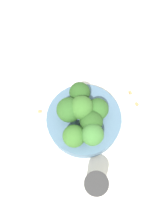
% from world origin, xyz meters
% --- Properties ---
extents(ground_plane, '(3.00, 3.00, 0.00)m').
position_xyz_m(ground_plane, '(0.00, 0.00, 0.00)').
color(ground_plane, silver).
extents(bowl, '(0.15, 0.15, 0.03)m').
position_xyz_m(bowl, '(0.00, 0.00, 0.02)').
color(bowl, slate).
rests_on(bowl, ground_plane).
extents(broccoli_floret_0, '(0.05, 0.05, 0.06)m').
position_xyz_m(broccoli_floret_0, '(0.01, -0.00, 0.07)').
color(broccoli_floret_0, '#7A9E5B').
rests_on(broccoli_floret_0, bowl).
extents(broccoli_floret_1, '(0.04, 0.04, 0.06)m').
position_xyz_m(broccoli_floret_1, '(-0.04, 0.02, 0.06)').
color(broccoli_floret_1, '#84AD66').
rests_on(broccoli_floret_1, bowl).
extents(broccoli_floret_2, '(0.05, 0.05, 0.06)m').
position_xyz_m(broccoli_floret_2, '(0.02, 0.02, 0.06)').
color(broccoli_floret_2, '#7A9E5B').
rests_on(broccoli_floret_2, bowl).
extents(broccoli_floret_3, '(0.04, 0.04, 0.05)m').
position_xyz_m(broccoli_floret_3, '(0.04, -0.02, 0.06)').
color(broccoli_floret_3, '#84AD66').
rests_on(broccoli_floret_3, bowl).
extents(broccoli_floret_4, '(0.04, 0.04, 0.05)m').
position_xyz_m(broccoli_floret_4, '(-0.02, 0.00, 0.06)').
color(broccoli_floret_4, '#7A9E5B').
rests_on(broccoli_floret_4, bowl).
extents(broccoli_floret_5, '(0.04, 0.04, 0.05)m').
position_xyz_m(broccoli_floret_5, '(-0.02, 0.04, 0.06)').
color(broccoli_floret_5, '#7A9E5B').
rests_on(broccoli_floret_5, bowl).
extents(broccoli_floret_6, '(0.04, 0.04, 0.05)m').
position_xyz_m(broccoli_floret_6, '(-0.01, -0.03, 0.06)').
color(broccoli_floret_6, '#84AD66').
rests_on(broccoli_floret_6, bowl).
extents(pepper_shaker, '(0.04, 0.04, 0.07)m').
position_xyz_m(pepper_shaker, '(-0.11, 0.06, 0.04)').
color(pepper_shaker, silver).
rests_on(pepper_shaker, ground_plane).
extents(almond_crumb_0, '(0.01, 0.01, 0.01)m').
position_xyz_m(almond_crumb_0, '(-0.04, -0.12, 0.00)').
color(almond_crumb_0, '#AD7F4C').
rests_on(almond_crumb_0, ground_plane).
extents(almond_crumb_1, '(0.01, 0.01, 0.01)m').
position_xyz_m(almond_crumb_1, '(0.08, 0.06, 0.00)').
color(almond_crumb_1, '#AD7F4C').
rests_on(almond_crumb_1, ground_plane).
extents(almond_crumb_2, '(0.01, 0.01, 0.01)m').
position_xyz_m(almond_crumb_2, '(-0.01, -0.13, 0.00)').
color(almond_crumb_2, '#AD7F4C').
rests_on(almond_crumb_2, ground_plane).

